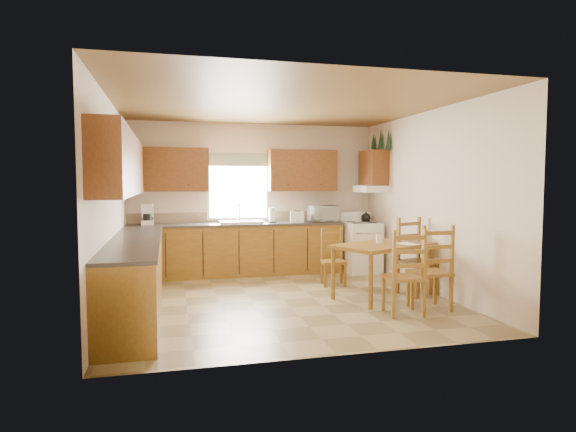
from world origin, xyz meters
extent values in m
plane|color=#917D50|center=(0.00, 0.00, 0.00)|extent=(4.50, 4.50, 0.00)
plane|color=brown|center=(0.00, 0.00, 2.70)|extent=(4.50, 4.50, 0.00)
plane|color=beige|center=(-2.25, 0.00, 1.35)|extent=(4.50, 4.50, 0.00)
plane|color=beige|center=(2.25, 0.00, 1.35)|extent=(4.50, 4.50, 0.00)
plane|color=beige|center=(0.00, 2.25, 1.35)|extent=(4.50, 4.50, 0.00)
plane|color=beige|center=(0.00, -2.25, 1.35)|extent=(4.50, 4.50, 0.00)
cube|color=brown|center=(-0.38, 1.95, 0.44)|extent=(3.75, 0.60, 0.88)
cube|color=brown|center=(-1.95, -0.15, 0.44)|extent=(0.60, 3.60, 0.88)
cube|color=#3D3632|center=(-0.38, 1.95, 0.90)|extent=(3.75, 0.63, 0.04)
cube|color=#3D3632|center=(-1.95, -0.15, 0.90)|extent=(0.63, 3.60, 0.04)
cube|color=#8D785A|center=(-0.38, 2.24, 1.01)|extent=(3.75, 0.01, 0.18)
cube|color=brown|center=(-1.55, 2.08, 1.85)|extent=(1.41, 0.33, 0.75)
cube|color=brown|center=(0.86, 2.08, 1.85)|extent=(1.25, 0.33, 0.75)
cube|color=brown|center=(-2.08, -0.15, 1.85)|extent=(0.33, 3.60, 0.75)
cube|color=brown|center=(2.08, 1.65, 1.90)|extent=(0.33, 0.62, 0.62)
cube|color=white|center=(2.03, 1.65, 1.52)|extent=(0.44, 0.62, 0.12)
cube|color=white|center=(-0.30, 2.22, 1.55)|extent=(1.13, 0.02, 1.18)
cube|color=white|center=(-0.30, 2.21, 1.55)|extent=(1.05, 0.01, 1.10)
cube|color=#446239|center=(-0.30, 2.19, 2.05)|extent=(1.19, 0.01, 0.24)
cube|color=silver|center=(-0.30, 1.95, 0.94)|extent=(0.75, 0.45, 0.04)
cone|color=#1C4628|center=(2.21, 1.33, 2.38)|extent=(0.22, 0.22, 0.36)
cone|color=#1C4628|center=(2.21, 1.65, 2.42)|extent=(0.22, 0.22, 0.36)
cone|color=#1C4628|center=(2.21, 1.97, 2.38)|extent=(0.22, 0.22, 0.36)
cube|color=white|center=(1.86, 1.66, 0.45)|extent=(0.61, 0.63, 0.89)
cube|color=white|center=(-1.88, 1.99, 1.09)|extent=(0.23, 0.26, 0.35)
cylinder|color=white|center=(0.26, 1.92, 1.05)|extent=(0.14, 0.14, 0.27)
cube|color=white|center=(0.71, 1.88, 1.02)|extent=(0.27, 0.20, 0.20)
imported|color=white|center=(1.23, 1.93, 1.07)|extent=(0.52, 0.40, 0.29)
cube|color=brown|center=(1.43, -0.19, 0.38)|extent=(1.64, 1.34, 0.77)
cube|color=brown|center=(1.28, -1.08, 0.53)|extent=(0.49, 0.47, 1.06)
cube|color=brown|center=(1.73, -0.93, 0.55)|extent=(0.46, 0.44, 1.09)
cube|color=brown|center=(1.00, 0.72, 0.44)|extent=(0.42, 0.40, 0.88)
cube|color=brown|center=(1.99, -0.16, 0.55)|extent=(0.57, 0.55, 1.11)
cube|color=white|center=(1.76, -0.28, 0.77)|extent=(0.28, 0.33, 0.00)
cube|color=white|center=(1.41, -0.09, 0.83)|extent=(0.10, 0.03, 0.13)
camera|label=1|loc=(-1.53, -6.45, 1.64)|focal=30.00mm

